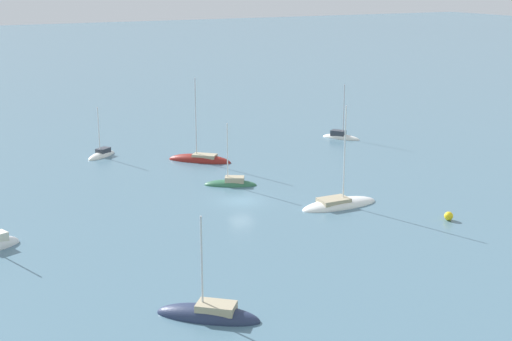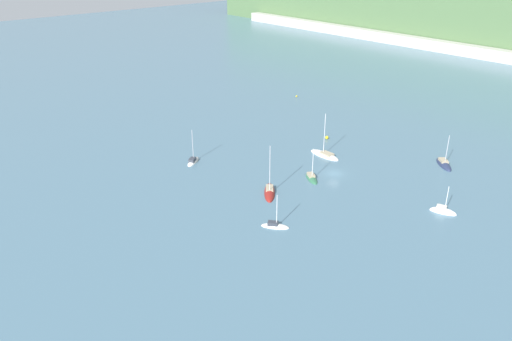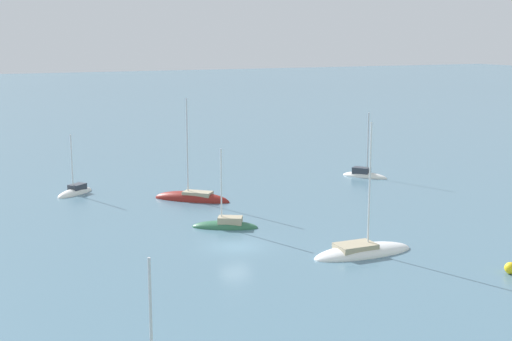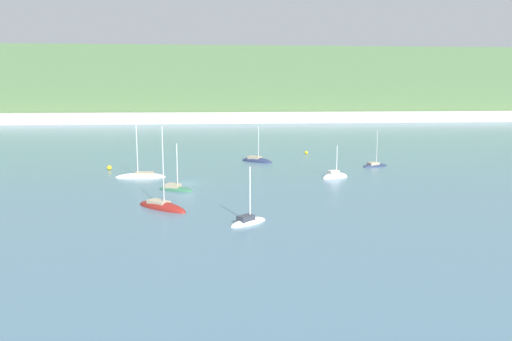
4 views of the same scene
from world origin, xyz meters
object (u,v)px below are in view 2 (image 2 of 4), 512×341
(sailboat_1, at_px, (270,193))
(sailboat_4, at_px, (443,212))
(mooring_buoy_0, at_px, (327,138))
(sailboat_7, at_px, (193,161))
(sailboat_6, at_px, (325,155))
(sailboat_5, at_px, (275,226))
(sailboat_0, at_px, (444,165))
(sailboat_3, at_px, (311,178))
(mooring_buoy_1, at_px, (297,96))

(sailboat_1, height_order, sailboat_4, sailboat_1)
(sailboat_1, distance_m, mooring_buoy_0, 35.52)
(sailboat_1, relative_size, sailboat_7, 1.37)
(sailboat_1, height_order, sailboat_6, sailboat_1)
(sailboat_5, bearing_deg, sailboat_1, 103.82)
(sailboat_0, height_order, sailboat_6, sailboat_6)
(sailboat_1, bearing_deg, sailboat_0, 110.29)
(sailboat_3, relative_size, sailboat_7, 0.92)
(sailboat_6, bearing_deg, sailboat_3, 120.94)
(sailboat_7, distance_m, mooring_buoy_0, 37.65)
(sailboat_3, height_order, sailboat_4, sailboat_3)
(sailboat_1, distance_m, mooring_buoy_1, 72.12)
(sailboat_7, height_order, mooring_buoy_1, sailboat_7)
(sailboat_1, xyz_separation_m, mooring_buoy_1, (-46.43, 55.18, 0.21))
(sailboat_3, xyz_separation_m, sailboat_6, (-6.97, 12.25, -0.04))
(sailboat_4, height_order, sailboat_5, sailboat_5)
(sailboat_5, xyz_separation_m, mooring_buoy_0, (-23.93, 41.60, 0.33))
(sailboat_6, relative_size, mooring_buoy_0, 12.93)
(sailboat_4, bearing_deg, sailboat_6, 152.89)
(sailboat_6, relative_size, sailboat_7, 1.32)
(sailboat_7, bearing_deg, sailboat_5, -134.28)
(sailboat_5, height_order, mooring_buoy_0, sailboat_5)
(sailboat_6, height_order, mooring_buoy_0, sailboat_6)
(mooring_buoy_0, bearing_deg, sailboat_5, -60.09)
(sailboat_4, relative_size, sailboat_7, 0.77)
(sailboat_5, bearing_deg, sailboat_4, 20.37)
(sailboat_4, bearing_deg, sailboat_0, 98.93)
(sailboat_7, xyz_separation_m, mooring_buoy_1, (-22.25, 58.15, 0.13))
(mooring_buoy_0, xyz_separation_m, mooring_buoy_1, (-33.34, 22.16, -0.16))
(sailboat_3, relative_size, mooring_buoy_1, 14.19)
(mooring_buoy_1, bearing_deg, sailboat_3, -42.36)
(sailboat_1, relative_size, mooring_buoy_1, 21.19)
(sailboat_5, bearing_deg, sailboat_3, 77.73)
(sailboat_0, relative_size, sailboat_3, 1.07)
(sailboat_1, xyz_separation_m, sailboat_4, (28.68, 20.17, 0.03))
(sailboat_1, relative_size, sailboat_4, 1.77)
(sailboat_0, bearing_deg, sailboat_7, -92.87)
(sailboat_0, height_order, mooring_buoy_1, sailboat_0)
(sailboat_4, height_order, mooring_buoy_0, sailboat_4)
(sailboat_0, xyz_separation_m, mooring_buoy_1, (-63.15, 13.91, 0.20))
(sailboat_6, height_order, sailboat_7, sailboat_6)
(sailboat_0, height_order, sailboat_4, sailboat_0)
(sailboat_3, bearing_deg, sailboat_0, 91.33)
(mooring_buoy_0, bearing_deg, sailboat_6, -51.06)
(sailboat_3, xyz_separation_m, sailboat_5, (9.76, -20.43, 0.00))
(mooring_buoy_1, bearing_deg, mooring_buoy_0, -33.62)
(sailboat_5, height_order, mooring_buoy_1, sailboat_5)
(mooring_buoy_0, bearing_deg, mooring_buoy_1, 146.38)
(sailboat_4, height_order, sailboat_6, sailboat_6)
(sailboat_1, distance_m, sailboat_3, 11.90)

